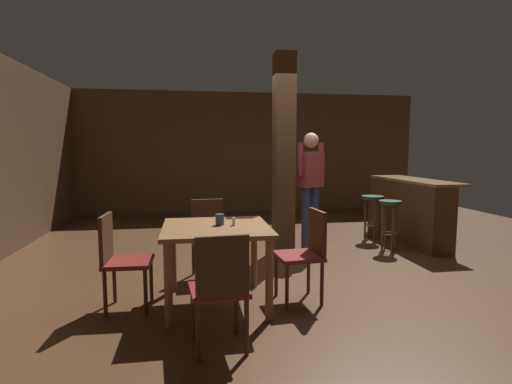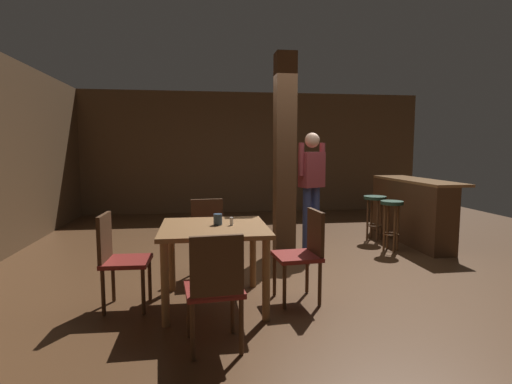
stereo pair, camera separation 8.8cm
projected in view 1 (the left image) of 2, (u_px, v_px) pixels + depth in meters
ground_plane at (302, 264)px, 5.18m from camera, size 10.80×10.80×0.00m
wall_back at (251, 153)px, 9.45m from camera, size 8.00×0.10×2.80m
pillar at (284, 156)px, 5.58m from camera, size 0.28×0.28×2.80m
dining_table at (216, 239)px, 3.79m from camera, size 1.00×1.00×0.77m
chair_east at (306, 250)px, 3.91m from camera, size 0.45×0.45×0.89m
chair_west at (120, 256)px, 3.68m from camera, size 0.44×0.44×0.89m
chair_north at (209, 234)px, 4.66m from camera, size 0.46×0.46×0.89m
chair_south at (220, 285)px, 2.90m from camera, size 0.46×0.46×0.89m
napkin_cup at (220, 219)px, 3.82m from camera, size 0.08×0.08×0.11m
salt_shaker at (234, 221)px, 3.80m from camera, size 0.03×0.03×0.08m
standing_person at (310, 183)px, 5.70m from camera, size 0.46×0.32×1.72m
bar_counter at (408, 210)px, 6.45m from camera, size 0.56×1.99×1.01m
bar_stool_near at (390, 214)px, 5.85m from camera, size 0.32×0.32×0.74m
bar_stool_mid at (372, 207)px, 6.54m from camera, size 0.36×0.36×0.73m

